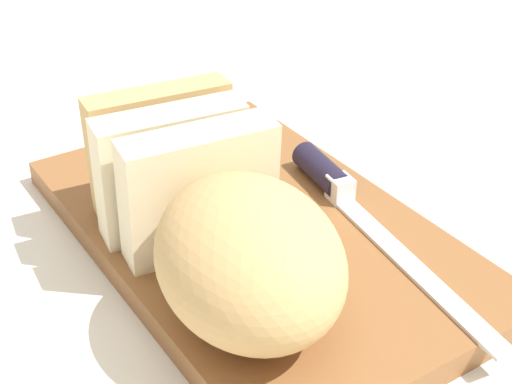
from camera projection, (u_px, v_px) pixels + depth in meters
The scene contains 7 objects.
ground_plane at pixel (256, 245), 0.63m from camera, with size 3.00×3.00×0.00m, color silver.
cutting_board at pixel (256, 234), 0.62m from camera, with size 0.39×0.24×0.02m, color brown.
bread_loaf at pixel (219, 222), 0.53m from camera, with size 0.27×0.15×0.10m.
bread_knife at pixel (339, 189), 0.64m from camera, with size 0.27×0.05×0.02m.
crumb_near_knife at pixel (237, 236), 0.60m from camera, with size 0.00×0.00×0.00m, color #A8753D.
crumb_near_loaf at pixel (200, 216), 0.62m from camera, with size 0.01×0.01×0.01m, color #A8753D.
crumb_stray_left at pixel (313, 279), 0.55m from camera, with size 0.01×0.01×0.01m, color #A8753D.
Camera 1 is at (-0.43, 0.27, 0.37)m, focal length 53.78 mm.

